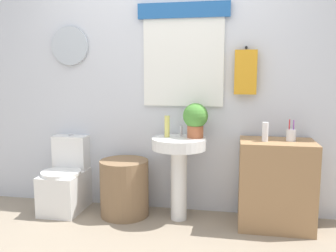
# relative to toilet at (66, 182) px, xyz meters

# --- Properties ---
(back_wall) EXTENTS (4.40, 0.18, 2.60)m
(back_wall) POSITION_rel_toilet_xyz_m (0.97, 0.26, 1.03)
(back_wall) COLOR silver
(back_wall) RESTS_ON ground_plane
(toilet) EXTENTS (0.38, 0.51, 0.74)m
(toilet) POSITION_rel_toilet_xyz_m (0.00, 0.00, 0.00)
(toilet) COLOR white
(toilet) RESTS_ON ground_plane
(laundry_hamper) EXTENTS (0.46, 0.46, 0.54)m
(laundry_hamper) POSITION_rel_toilet_xyz_m (0.61, -0.03, -0.01)
(laundry_hamper) COLOR #846647
(laundry_hamper) RESTS_ON ground_plane
(pedestal_sink) EXTENTS (0.49, 0.49, 0.77)m
(pedestal_sink) POSITION_rel_toilet_xyz_m (1.14, -0.03, 0.29)
(pedestal_sink) COLOR white
(pedestal_sink) RESTS_ON ground_plane
(faucet) EXTENTS (0.03, 0.03, 0.10)m
(faucet) POSITION_rel_toilet_xyz_m (1.14, 0.09, 0.53)
(faucet) COLOR silver
(faucet) RESTS_ON pedestal_sink
(wooden_cabinet) EXTENTS (0.63, 0.44, 0.77)m
(wooden_cabinet) POSITION_rel_toilet_xyz_m (2.00, -0.03, 0.10)
(wooden_cabinet) COLOR #9E754C
(wooden_cabinet) RESTS_ON ground_plane
(soap_bottle) EXTENTS (0.05, 0.05, 0.20)m
(soap_bottle) POSITION_rel_toilet_xyz_m (1.02, 0.02, 0.58)
(soap_bottle) COLOR #DBD166
(soap_bottle) RESTS_ON pedestal_sink
(potted_plant) EXTENTS (0.23, 0.23, 0.31)m
(potted_plant) POSITION_rel_toilet_xyz_m (1.28, 0.03, 0.66)
(potted_plant) COLOR #AD5B38
(potted_plant) RESTS_ON pedestal_sink
(lotion_bottle) EXTENTS (0.05, 0.05, 0.16)m
(lotion_bottle) POSITION_rel_toilet_xyz_m (1.89, -0.07, 0.57)
(lotion_bottle) COLOR white
(lotion_bottle) RESTS_ON wooden_cabinet
(toothbrush_cup) EXTENTS (0.08, 0.08, 0.19)m
(toothbrush_cup) POSITION_rel_toilet_xyz_m (2.11, -0.01, 0.54)
(toothbrush_cup) COLOR silver
(toothbrush_cup) RESTS_ON wooden_cabinet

